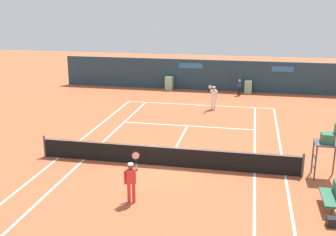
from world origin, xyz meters
The scene contains 11 objects.
ground_plane centered at (0.00, 0.58, 0.00)m, with size 80.00×80.00×0.01m.
tennis_net centered at (0.00, 0.00, 0.51)m, with size 12.10×0.10×1.07m.
sponsor_back_wall centered at (0.00, 16.97, 1.24)m, with size 25.00×1.02×2.56m.
umpire_chair centered at (6.91, 0.12, 1.60)m, with size 1.00×1.00×2.39m.
player_bench centered at (6.73, -2.72, 0.51)m, with size 0.54×1.55×0.88m.
player_on_baseline centered at (1.13, 10.74, 0.97)m, with size 0.63×0.67×1.83m.
player_near_side centered at (-0.54, -3.70, 0.96)m, with size 0.50×0.80×1.82m.
ball_kid_right_post centered at (2.74, 15.46, 0.74)m, with size 0.43×0.18×1.28m.
tennis_ball_mid_court centered at (-1.39, 4.18, 0.03)m, with size 0.07×0.07×0.07m, color #CCE033.
tennis_ball_by_sideline centered at (-1.24, 9.49, 0.03)m, with size 0.07×0.07×0.07m, color #CCE033.
tennis_ball_near_service_line centered at (-3.70, 7.38, 0.03)m, with size 0.07×0.07×0.07m, color #CCE033.
Camera 1 is at (3.62, -17.21, 7.33)m, focal length 44.07 mm.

